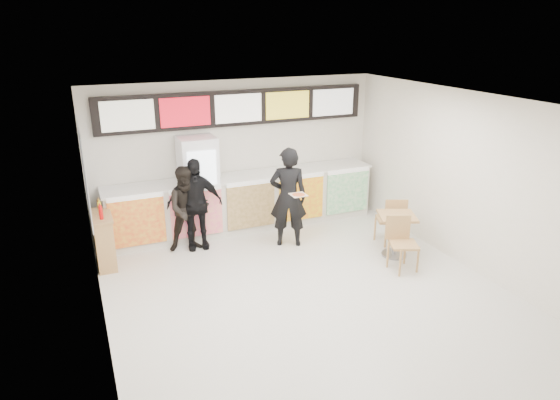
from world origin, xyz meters
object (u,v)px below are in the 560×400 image
cafe_table (396,227)px  customer_mid (195,204)px  drinks_fridge (199,187)px  customer_main (288,197)px  customer_left (188,209)px  condiment_ledge (104,239)px  service_counter (245,202)px

cafe_table → customer_mid: bearing=173.9°
drinks_fridge → customer_mid: drinks_fridge is taller
drinks_fridge → cafe_table: (3.02, -2.32, -0.45)m
customer_main → customer_left: (-1.78, 0.53, -0.15)m
customer_main → customer_left: size_ratio=1.19×
customer_mid → cafe_table: bearing=-23.6°
condiment_ledge → drinks_fridge: bearing=19.1°
customer_main → cafe_table: 2.05m
service_counter → customer_left: bearing=-156.5°
service_counter → customer_mid: bearing=-155.1°
service_counter → condiment_ledge: service_counter is taller
service_counter → drinks_fridge: 1.03m
customer_mid → condiment_ledge: bearing=-171.9°
customer_left → condiment_ledge: customer_left is taller
customer_main → customer_left: customer_main is taller
customer_mid → customer_left: bearing=-165.4°
service_counter → customer_left: size_ratio=3.45×
drinks_fridge → condiment_ledge: drinks_fridge is taller
customer_main → customer_mid: (-1.65, 0.55, -0.09)m
service_counter → condiment_ledge: (-2.82, -0.64, -0.09)m
drinks_fridge → customer_main: 1.80m
service_counter → drinks_fridge: size_ratio=2.78×
customer_mid → condiment_ledge: size_ratio=1.55×
drinks_fridge → customer_main: size_ratio=1.04×
customer_mid → condiment_ledge: (-1.65, -0.09, -0.39)m
customer_mid → condiment_ledge: 1.70m
drinks_fridge → customer_left: bearing=-122.2°
drinks_fridge → customer_left: 0.71m
customer_mid → customer_main: bearing=-13.6°
condiment_ledge → customer_mid: bearing=3.3°
customer_main → condiment_ledge: customer_main is taller
customer_left → customer_mid: customer_mid is taller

